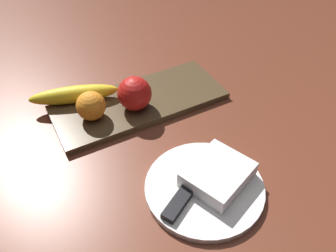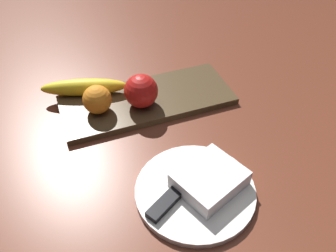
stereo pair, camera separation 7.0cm
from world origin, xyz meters
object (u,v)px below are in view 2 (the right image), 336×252
at_px(fruit_tray, 147,100).
at_px(folded_napkin, 210,179).
at_px(apple, 141,91).
at_px(banana, 84,87).
at_px(dinner_plate, 195,191).
at_px(orange_near_apple, 97,99).
at_px(knife, 173,195).

bearing_deg(fruit_tray, folded_napkin, -84.42).
height_order(apple, banana, apple).
bearing_deg(dinner_plate, orange_near_apple, 112.96).
height_order(fruit_tray, orange_near_apple, orange_near_apple).
bearing_deg(knife, apple, 54.60).
relative_size(fruit_tray, knife, 2.36).
xyz_separation_m(dinner_plate, knife, (-0.04, -0.00, 0.01)).
bearing_deg(apple, orange_near_apple, 172.53).
xyz_separation_m(apple, banana, (-0.11, 0.08, -0.02)).
relative_size(apple, knife, 0.45).
xyz_separation_m(fruit_tray, banana, (-0.13, 0.06, 0.03)).
bearing_deg(apple, dinner_plate, -85.86).
bearing_deg(dinner_plate, fruit_tray, 90.00).
height_order(folded_napkin, knife, folded_napkin).
xyz_separation_m(apple, dinner_plate, (0.02, -0.26, -0.05)).
bearing_deg(orange_near_apple, knife, -75.35).
relative_size(dinner_plate, knife, 1.29).
bearing_deg(orange_near_apple, fruit_tray, 3.67).
distance_m(fruit_tray, folded_napkin, 0.28).
height_order(fruit_tray, banana, banana).
distance_m(orange_near_apple, dinner_plate, 0.30).
bearing_deg(orange_near_apple, banana, 103.28).
relative_size(orange_near_apple, folded_napkin, 0.55).
bearing_deg(apple, fruit_tray, 46.83).
xyz_separation_m(apple, orange_near_apple, (-0.10, 0.01, -0.01)).
xyz_separation_m(apple, folded_napkin, (0.05, -0.26, -0.02)).
xyz_separation_m(fruit_tray, dinner_plate, (-0.00, -0.28, -0.00)).
xyz_separation_m(banana, dinner_plate, (0.13, -0.34, -0.03)).
height_order(banana, orange_near_apple, orange_near_apple).
relative_size(fruit_tray, orange_near_apple, 6.26).
bearing_deg(fruit_tray, knife, -98.76).
relative_size(banana, folded_napkin, 1.74).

